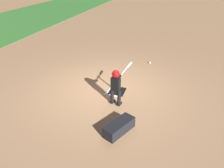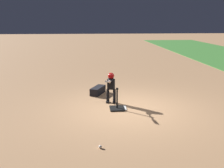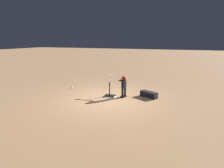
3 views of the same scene
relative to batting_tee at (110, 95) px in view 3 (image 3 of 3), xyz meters
The scene contains 6 objects.
ground_plane 0.39m from the batting_tee, 85.72° to the left, with size 90.00×90.00×0.00m, color #AD7F56.
home_plate 0.13m from the batting_tee, 130.44° to the left, with size 0.44×0.44×0.02m, color white.
batting_tee is the anchor object (origin of this frame).
batter_child 0.89m from the batting_tee, 167.03° to the right, with size 1.00×0.44×1.06m.
baseball 2.70m from the batting_tee, 13.98° to the right, with size 0.07×0.07×0.07m, color white.
equipment_bag 1.91m from the batting_tee, 162.95° to the right, with size 0.84×0.32×0.28m, color black.
Camera 3 is at (-3.09, 7.24, 2.72)m, focal length 28.00 mm.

